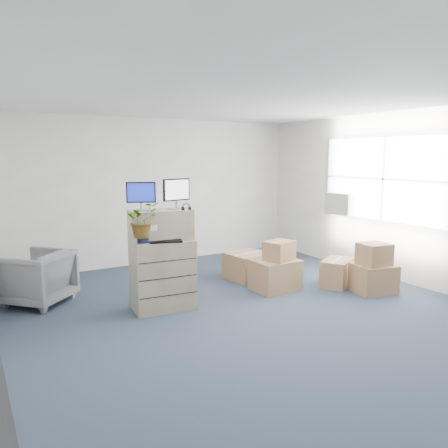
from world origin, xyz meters
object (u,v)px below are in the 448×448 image
(monitor_right, at_px, (177,192))
(office_chair, at_px, (37,275))
(keyboard, at_px, (163,241))
(monitor_left, at_px, (141,195))
(water_bottle, at_px, (164,230))
(potted_plant, at_px, (142,225))
(filing_cabinet_lower, at_px, (163,275))

(monitor_right, distance_m, office_chair, 2.33)
(monitor_right, distance_m, keyboard, 0.70)
(monitor_left, bearing_deg, water_bottle, 18.98)
(monitor_left, relative_size, monitor_right, 0.91)
(water_bottle, bearing_deg, office_chair, 145.18)
(water_bottle, distance_m, potted_plant, 0.41)
(keyboard, bearing_deg, potted_plant, -164.95)
(filing_cabinet_lower, relative_size, potted_plant, 1.73)
(filing_cabinet_lower, relative_size, monitor_left, 2.51)
(monitor_left, xyz_separation_m, monitor_right, (0.48, -0.06, 0.02))
(monitor_left, xyz_separation_m, potted_plant, (-0.06, -0.18, -0.37))
(filing_cabinet_lower, xyz_separation_m, keyboard, (-0.03, -0.12, 0.49))
(potted_plant, bearing_deg, water_bottle, 22.94)
(monitor_right, bearing_deg, water_bottle, 158.15)
(potted_plant, bearing_deg, keyboard, -4.98)
(filing_cabinet_lower, distance_m, monitor_left, 1.13)
(monitor_left, relative_size, water_bottle, 1.54)
(filing_cabinet_lower, distance_m, monitor_right, 1.15)
(monitor_right, bearing_deg, keyboard, -162.50)
(potted_plant, bearing_deg, monitor_left, 70.06)
(keyboard, bearing_deg, water_bottle, 85.59)
(potted_plant, distance_m, office_chair, 1.84)
(keyboard, bearing_deg, office_chair, 159.32)
(water_bottle, distance_m, office_chair, 1.95)
(keyboard, xyz_separation_m, water_bottle, (0.08, 0.18, 0.11))
(monitor_left, bearing_deg, monitor_right, 16.33)
(filing_cabinet_lower, bearing_deg, office_chair, 148.61)
(keyboard, distance_m, water_bottle, 0.22)
(potted_plant, bearing_deg, monitor_right, 11.90)
(potted_plant, height_order, office_chair, potted_plant)
(filing_cabinet_lower, xyz_separation_m, monitor_right, (0.24, 0.02, 1.12))
(keyboard, bearing_deg, monitor_right, 47.77)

